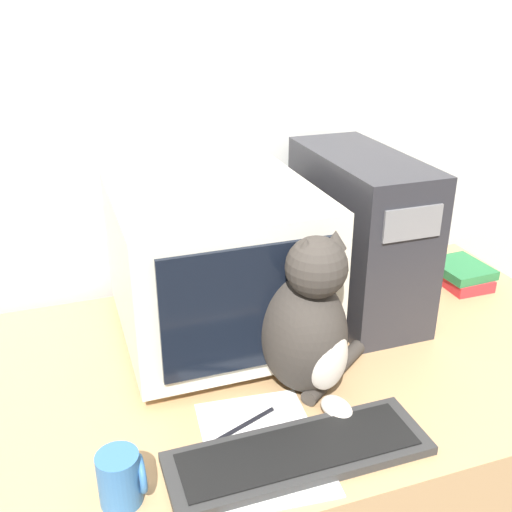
{
  "coord_description": "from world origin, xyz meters",
  "views": [
    {
      "loc": [
        -0.45,
        -0.63,
        1.49
      ],
      "look_at": [
        -0.08,
        0.45,
        0.97
      ],
      "focal_mm": 42.0,
      "sensor_mm": 36.0,
      "label": 1
    }
  ],
  "objects_px": {
    "crt_monitor": "(216,263)",
    "pen": "(242,427)",
    "cat": "(307,326)",
    "keyboard": "(299,453)",
    "computer_tower": "(358,233)",
    "mug": "(122,478)",
    "book_stack": "(461,274)"
  },
  "relations": [
    {
      "from": "book_stack",
      "to": "pen",
      "type": "distance_m",
      "value": 0.86
    },
    {
      "from": "keyboard",
      "to": "pen",
      "type": "xyz_separation_m",
      "value": [
        -0.07,
        0.11,
        -0.01
      ]
    },
    {
      "from": "crt_monitor",
      "to": "book_stack",
      "type": "xyz_separation_m",
      "value": [
        0.72,
        0.03,
        -0.16
      ]
    },
    {
      "from": "keyboard",
      "to": "cat",
      "type": "xyz_separation_m",
      "value": [
        0.09,
        0.19,
        0.14
      ]
    },
    {
      "from": "computer_tower",
      "to": "keyboard",
      "type": "xyz_separation_m",
      "value": [
        -0.36,
        -0.48,
        -0.19
      ]
    },
    {
      "from": "pen",
      "to": "book_stack",
      "type": "bearing_deg",
      "value": 25.84
    },
    {
      "from": "computer_tower",
      "to": "mug",
      "type": "distance_m",
      "value": 0.84
    },
    {
      "from": "crt_monitor",
      "to": "pen",
      "type": "height_order",
      "value": "crt_monitor"
    },
    {
      "from": "mug",
      "to": "book_stack",
      "type": "bearing_deg",
      "value": 25.24
    },
    {
      "from": "pen",
      "to": "cat",
      "type": "bearing_deg",
      "value": 25.58
    },
    {
      "from": "cat",
      "to": "mug",
      "type": "relative_size",
      "value": 3.74
    },
    {
      "from": "computer_tower",
      "to": "cat",
      "type": "bearing_deg",
      "value": -132.0
    },
    {
      "from": "cat",
      "to": "pen",
      "type": "relative_size",
      "value": 2.36
    },
    {
      "from": "computer_tower",
      "to": "book_stack",
      "type": "xyz_separation_m",
      "value": [
        0.34,
        -0.0,
        -0.17
      ]
    },
    {
      "from": "keyboard",
      "to": "pen",
      "type": "height_order",
      "value": "keyboard"
    },
    {
      "from": "computer_tower",
      "to": "pen",
      "type": "relative_size",
      "value": 3.07
    },
    {
      "from": "computer_tower",
      "to": "mug",
      "type": "xyz_separation_m",
      "value": [
        -0.67,
        -0.48,
        -0.15
      ]
    },
    {
      "from": "keyboard",
      "to": "computer_tower",
      "type": "bearing_deg",
      "value": 53.37
    },
    {
      "from": "pen",
      "to": "mug",
      "type": "xyz_separation_m",
      "value": [
        -0.24,
        -0.1,
        0.04
      ]
    },
    {
      "from": "computer_tower",
      "to": "cat",
      "type": "distance_m",
      "value": 0.4
    },
    {
      "from": "keyboard",
      "to": "mug",
      "type": "height_order",
      "value": "mug"
    },
    {
      "from": "cat",
      "to": "computer_tower",
      "type": "bearing_deg",
      "value": 34.41
    },
    {
      "from": "computer_tower",
      "to": "mug",
      "type": "bearing_deg",
      "value": -144.47
    },
    {
      "from": "pen",
      "to": "mug",
      "type": "height_order",
      "value": "mug"
    },
    {
      "from": "cat",
      "to": "book_stack",
      "type": "relative_size",
      "value": 2.18
    },
    {
      "from": "computer_tower",
      "to": "mug",
      "type": "relative_size",
      "value": 4.86
    },
    {
      "from": "crt_monitor",
      "to": "pen",
      "type": "xyz_separation_m",
      "value": [
        -0.05,
        -0.34,
        -0.19
      ]
    },
    {
      "from": "keyboard",
      "to": "book_stack",
      "type": "distance_m",
      "value": 0.85
    },
    {
      "from": "crt_monitor",
      "to": "cat",
      "type": "height_order",
      "value": "crt_monitor"
    },
    {
      "from": "book_stack",
      "to": "pen",
      "type": "bearing_deg",
      "value": -154.16
    },
    {
      "from": "cat",
      "to": "book_stack",
      "type": "bearing_deg",
      "value": 12.31
    },
    {
      "from": "cat",
      "to": "keyboard",
      "type": "bearing_deg",
      "value": -129.8
    }
  ]
}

